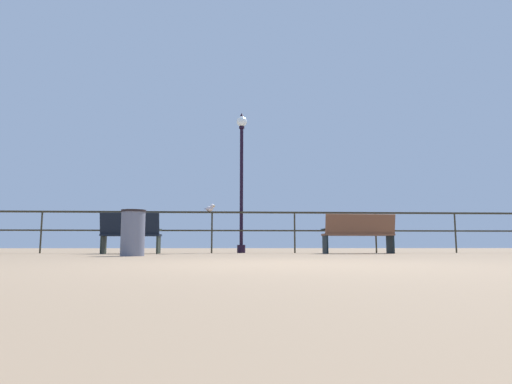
{
  "coord_description": "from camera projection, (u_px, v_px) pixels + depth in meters",
  "views": [
    {
      "loc": [
        -0.55,
        -4.63,
        0.2
      ],
      "look_at": [
        0.04,
        6.56,
        1.59
      ],
      "focal_mm": 30.3,
      "sensor_mm": 36.0,
      "label": 1
    }
  ],
  "objects": [
    {
      "name": "lamppost_center",
      "position": [
        242.0,
        169.0,
        12.04
      ],
      "size": [
        0.3,
        0.3,
        3.94
      ],
      "color": "black",
      "rests_on": "ground_plane"
    },
    {
      "name": "ground_plane",
      "position": [
        284.0,
        264.0,
        4.59
      ],
      "size": [
        60.0,
        60.0,
        0.0
      ],
      "primitive_type": "plane",
      "color": "#8C7257"
    },
    {
      "name": "seagull_on_rail",
      "position": [
        210.0,
        208.0,
        11.67
      ],
      "size": [
        0.33,
        0.32,
        0.19
      ],
      "color": "silver",
      "rests_on": "pier_railing"
    },
    {
      "name": "bench_near_right",
      "position": [
        359.0,
        232.0,
        10.88
      ],
      "size": [
        1.79,
        0.74,
        0.98
      ],
      "color": "brown",
      "rests_on": "ground_plane"
    },
    {
      "name": "bench_near_left",
      "position": [
        131.0,
        231.0,
        10.59
      ],
      "size": [
        1.43,
        0.61,
        1.0
      ],
      "color": "black",
      "rests_on": "ground_plane"
    },
    {
      "name": "trash_bin",
      "position": [
        133.0,
        233.0,
        8.28
      ],
      "size": [
        0.47,
        0.47,
        0.88
      ],
      "color": "slate",
      "rests_on": "ground_plane"
    },
    {
      "name": "pier_railing",
      "position": [
        253.0,
        222.0,
        11.7
      ],
      "size": [
        24.72,
        0.05,
        1.12
      ],
      "color": "#2D2A1C",
      "rests_on": "ground_plane"
    }
  ]
}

